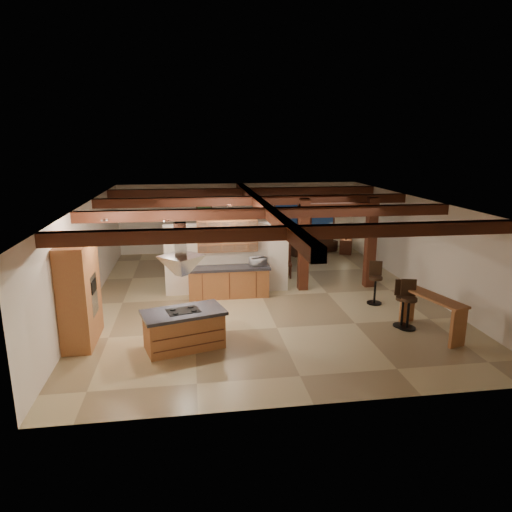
{
  "coord_description": "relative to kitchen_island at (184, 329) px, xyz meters",
  "views": [
    {
      "loc": [
        -2.07,
        -13.06,
        4.59
      ],
      "look_at": [
        -0.11,
        0.5,
        1.14
      ],
      "focal_mm": 32.0,
      "sensor_mm": 36.0,
      "label": 1
    }
  ],
  "objects": [
    {
      "name": "bar_stool_a",
      "position": [
        5.48,
        0.49,
        0.15
      ],
      "size": [
        0.42,
        0.43,
        1.19
      ],
      "color": "black",
      "rests_on": "ground"
    },
    {
      "name": "ground",
      "position": [
        2.31,
        3.28,
        -0.45
      ],
      "size": [
        12.0,
        12.0,
        0.0
      ],
      "primitive_type": "plane",
      "color": "tan",
      "rests_on": "ground"
    },
    {
      "name": "bar_counter",
      "position": [
        5.97,
        -0.07,
        0.2
      ],
      "size": [
        0.93,
        1.91,
        0.97
      ],
      "color": "olive",
      "rests_on": "ground"
    },
    {
      "name": "framed_art",
      "position": [
        0.81,
        9.22,
        1.25
      ],
      "size": [
        0.65,
        0.05,
        0.85
      ],
      "color": "#411A10",
      "rests_on": "room_walls"
    },
    {
      "name": "room_walls",
      "position": [
        2.31,
        3.28,
        1.33
      ],
      "size": [
        12.0,
        12.0,
        12.0
      ],
      "color": "silver",
      "rests_on": "ground"
    },
    {
      "name": "bar_stool_b",
      "position": [
        5.56,
        0.33,
        0.18
      ],
      "size": [
        0.45,
        0.46,
        1.24
      ],
      "color": "black",
      "rests_on": "ground"
    },
    {
      "name": "bar_stool_c",
      "position": [
        5.46,
        2.2,
        0.17
      ],
      "size": [
        0.45,
        0.46,
        1.23
      ],
      "color": "black",
      "rests_on": "ground"
    },
    {
      "name": "dining_table",
      "position": [
        2.8,
        5.94,
        -0.17
      ],
      "size": [
        1.77,
        1.21,
        0.57
      ],
      "primitive_type": "imported",
      "rotation": [
        0.0,
        0.0,
        0.2
      ],
      "color": "#391D0E",
      "rests_on": "ground"
    },
    {
      "name": "kitchen_island",
      "position": [
        0.0,
        0.0,
        0.0
      ],
      "size": [
        2.01,
        1.43,
        0.9
      ],
      "color": "olive",
      "rests_on": "ground"
    },
    {
      "name": "back_counter",
      "position": [
        1.31,
        3.39,
        0.02
      ],
      "size": [
        2.5,
        0.66,
        0.94
      ],
      "color": "olive",
      "rests_on": "ground"
    },
    {
      "name": "table_lamp",
      "position": [
        6.66,
        8.16,
        0.39
      ],
      "size": [
        0.29,
        0.29,
        0.34
      ],
      "color": "black",
      "rests_on": "side_table"
    },
    {
      "name": "pantry_cabinet",
      "position": [
        -2.36,
        0.68,
        0.75
      ],
      "size": [
        0.67,
        1.6,
        2.4
      ],
      "color": "olive",
      "rests_on": "ground"
    },
    {
      "name": "back_windows",
      "position": [
        5.11,
        9.21,
        1.05
      ],
      "size": [
        2.7,
        0.07,
        1.7
      ],
      "color": "#411A10",
      "rests_on": "room_walls"
    },
    {
      "name": "recessed_cans",
      "position": [
        -0.22,
        1.35,
        2.42
      ],
      "size": [
        3.16,
        2.46,
        0.03
      ],
      "color": "silver",
      "rests_on": "room_walls"
    },
    {
      "name": "sofa",
      "position": [
        5.27,
        8.59,
        -0.13
      ],
      "size": [
        2.39,
        1.64,
        0.65
      ],
      "primitive_type": "imported",
      "rotation": [
        0.0,
        0.0,
        3.53
      ],
      "color": "black",
      "rests_on": "ground"
    },
    {
      "name": "side_table",
      "position": [
        6.66,
        8.16,
        -0.15
      ],
      "size": [
        0.64,
        0.64,
        0.6
      ],
      "primitive_type": "cube",
      "rotation": [
        0.0,
        0.0,
        -0.41
      ],
      "color": "#411A10",
      "rests_on": "ground"
    },
    {
      "name": "timber_posts",
      "position": [
        4.81,
        3.78,
        1.31
      ],
      "size": [
        2.5,
        0.3,
        2.9
      ],
      "color": "#411A10",
      "rests_on": "ground"
    },
    {
      "name": "ceiling_beams",
      "position": [
        2.31,
        3.28,
        2.31
      ],
      "size": [
        10.0,
        12.0,
        0.28
      ],
      "color": "#411A10",
      "rests_on": "room_walls"
    },
    {
      "name": "range_hood",
      "position": [
        0.0,
        0.0,
        1.33
      ],
      "size": [
        1.1,
        1.1,
        1.4
      ],
      "color": "silver",
      "rests_on": "room_walls"
    },
    {
      "name": "dining_chairs",
      "position": [
        2.8,
        5.94,
        0.17
      ],
      "size": [
        2.06,
        2.06,
        1.22
      ],
      "color": "#411A10",
      "rests_on": "ground"
    },
    {
      "name": "microwave",
      "position": [
        2.21,
        3.39,
        0.62
      ],
      "size": [
        0.55,
        0.45,
        0.26
      ],
      "primitive_type": "imported",
      "rotation": [
        0.0,
        0.0,
        3.45
      ],
      "color": "#B0B0B5",
      "rests_on": "back_counter"
    },
    {
      "name": "upper_display_cabinet",
      "position": [
        1.31,
        3.59,
        1.4
      ],
      "size": [
        1.8,
        0.36,
        0.95
      ],
      "color": "olive",
      "rests_on": "partition_wall"
    },
    {
      "name": "partition_wall",
      "position": [
        1.31,
        3.78,
        0.65
      ],
      "size": [
        3.8,
        0.18,
        2.2
      ],
      "primitive_type": "cube",
      "color": "silver",
      "rests_on": "ground"
    }
  ]
}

